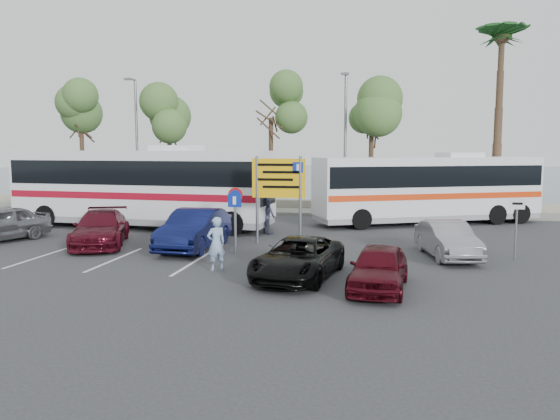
% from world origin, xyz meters
% --- Properties ---
extents(ground, '(120.00, 120.00, 0.00)m').
position_xyz_m(ground, '(0.00, 0.00, 0.00)').
color(ground, '#2E2E30').
rests_on(ground, ground).
extents(kerb_strip, '(44.00, 2.40, 0.15)m').
position_xyz_m(kerb_strip, '(0.00, 14.00, 0.07)').
color(kerb_strip, gray).
rests_on(kerb_strip, ground).
extents(seawall, '(48.00, 0.80, 0.60)m').
position_xyz_m(seawall, '(0.00, 16.00, 0.30)').
color(seawall, '#A29981').
rests_on(seawall, ground).
extents(sea, '(140.00, 140.00, 0.00)m').
position_xyz_m(sea, '(0.00, 60.00, 0.01)').
color(sea, '#3F5464').
rests_on(sea, ground).
extents(tree_far_left, '(3.20, 3.20, 7.60)m').
position_xyz_m(tree_far_left, '(-14.00, 14.00, 6.33)').
color(tree_far_left, '#382619').
rests_on(tree_far_left, kerb_strip).
extents(tree_left, '(3.20, 3.20, 7.20)m').
position_xyz_m(tree_left, '(-8.00, 14.00, 6.00)').
color(tree_left, '#382619').
rests_on(tree_left, kerb_strip).
extents(tree_mid, '(3.20, 3.20, 8.00)m').
position_xyz_m(tree_mid, '(-1.50, 14.00, 6.65)').
color(tree_mid, '#382619').
rests_on(tree_mid, kerb_strip).
extents(tree_right, '(3.20, 3.20, 7.40)m').
position_xyz_m(tree_right, '(4.50, 14.00, 6.17)').
color(tree_right, '#382619').
rests_on(tree_right, kerb_strip).
extents(palm_tree, '(4.80, 4.80, 11.20)m').
position_xyz_m(palm_tree, '(11.50, 14.00, 9.87)').
color(palm_tree, '#382619').
rests_on(palm_tree, kerb_strip).
extents(street_lamp_left, '(0.45, 1.15, 8.01)m').
position_xyz_m(street_lamp_left, '(-10.00, 13.52, 4.60)').
color(street_lamp_left, slate).
rests_on(street_lamp_left, kerb_strip).
extents(street_lamp_right, '(0.45, 1.15, 8.01)m').
position_xyz_m(street_lamp_right, '(3.00, 13.52, 4.60)').
color(street_lamp_right, slate).
rests_on(street_lamp_right, kerb_strip).
extents(direction_sign, '(2.20, 0.12, 3.60)m').
position_xyz_m(direction_sign, '(1.00, 3.20, 2.43)').
color(direction_sign, slate).
rests_on(direction_sign, ground).
extents(sign_no_stop, '(0.60, 0.08, 2.35)m').
position_xyz_m(sign_no_stop, '(-0.60, 2.38, 1.58)').
color(sign_no_stop, slate).
rests_on(sign_no_stop, ground).
extents(sign_parking, '(0.50, 0.07, 2.25)m').
position_xyz_m(sign_parking, '(-0.20, 0.79, 1.47)').
color(sign_parking, slate).
rests_on(sign_parking, ground).
extents(sign_taxi, '(0.50, 0.07, 2.20)m').
position_xyz_m(sign_taxi, '(9.80, 1.49, 1.42)').
color(sign_taxi, slate).
rests_on(sign_taxi, ground).
extents(lane_markings, '(12.02, 4.20, 0.01)m').
position_xyz_m(lane_markings, '(-1.14, -1.00, 0.00)').
color(lane_markings, silver).
rests_on(lane_markings, ground).
extents(coach_bus_left, '(13.19, 3.80, 4.06)m').
position_xyz_m(coach_bus_left, '(-6.50, 6.50, 1.88)').
color(coach_bus_left, white).
rests_on(coach_bus_left, ground).
extents(coach_bus_right, '(11.83, 7.22, 3.70)m').
position_xyz_m(coach_bus_right, '(7.50, 10.50, 1.71)').
color(coach_bus_right, white).
rests_on(coach_bus_right, ground).
extents(car_blue, '(1.74, 4.73, 1.55)m').
position_xyz_m(car_blue, '(-2.00, 1.44, 0.77)').
color(car_blue, '#0F1547').
rests_on(car_blue, ground).
extents(car_maroon, '(3.51, 5.18, 1.39)m').
position_xyz_m(car_maroon, '(-6.00, 1.50, 0.70)').
color(car_maroon, '#550E1C').
rests_on(car_maroon, ground).
extents(car_red, '(1.82, 3.79, 1.25)m').
position_xyz_m(car_red, '(5.09, -3.50, 0.62)').
color(car_red, '#490A14').
rests_on(car_red, ground).
extents(suv_black, '(2.68, 4.66, 1.22)m').
position_xyz_m(suv_black, '(2.69, -2.58, 0.61)').
color(suv_black, black).
rests_on(suv_black, ground).
extents(car_silver_b, '(2.14, 4.16, 1.31)m').
position_xyz_m(car_silver_b, '(7.49, 1.50, 0.65)').
color(car_silver_b, gray).
rests_on(car_silver_b, ground).
extents(pedestrian_near, '(0.75, 0.73, 1.74)m').
position_xyz_m(pedestrian_near, '(-0.06, -2.00, 0.87)').
color(pedestrian_near, '#8BA6CA').
rests_on(pedestrian_near, ground).
extents(pedestrian_far, '(1.01, 1.01, 1.65)m').
position_xyz_m(pedestrian_far, '(0.00, 5.79, 0.82)').
color(pedestrian_far, '#383C54').
rests_on(pedestrian_far, ground).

